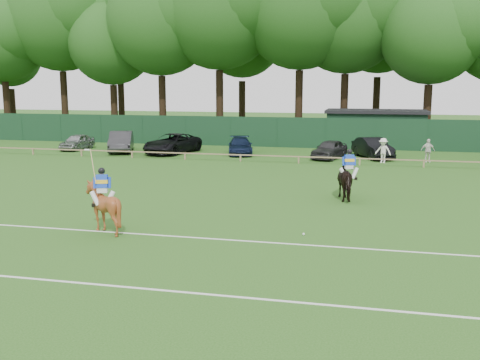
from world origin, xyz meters
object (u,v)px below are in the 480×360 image
(hatch_grey, at_px, (329,149))
(estate_black, at_px, (373,148))
(sedan_silver, at_px, (77,142))
(suv_black, at_px, (172,144))
(horse_dark, at_px, (349,180))
(sedan_navy, at_px, (240,146))
(horse_chestnut, at_px, (103,207))
(utility_shed, at_px, (376,128))
(spectator_mid, at_px, (428,150))
(sedan_grey, at_px, (121,142))
(spectator_left, at_px, (383,151))
(polo_ball, at_px, (304,234))

(hatch_grey, bearing_deg, estate_black, 37.94)
(sedan_silver, bearing_deg, suv_black, -1.76)
(horse_dark, distance_m, suv_black, 19.89)
(sedan_silver, xyz_separation_m, sedan_navy, (13.44, 0.21, -0.00))
(hatch_grey, xyz_separation_m, estate_black, (2.99, 1.12, 0.05))
(horse_chestnut, height_order, sedan_navy, horse_chestnut)
(suv_black, height_order, utility_shed, utility_shed)
(spectator_mid, bearing_deg, sedan_grey, 170.51)
(horse_chestnut, height_order, suv_black, horse_chestnut)
(sedan_silver, distance_m, sedan_navy, 13.44)
(hatch_grey, distance_m, spectator_left, 3.89)
(suv_black, xyz_separation_m, polo_ball, (12.57, -20.95, -0.70))
(spectator_mid, bearing_deg, utility_shed, 101.75)
(horse_dark, distance_m, horse_chestnut, 11.48)
(sedan_grey, xyz_separation_m, hatch_grey, (16.09, -0.25, -0.13))
(suv_black, bearing_deg, horse_chestnut, -62.81)
(horse_chestnut, xyz_separation_m, sedan_navy, (-0.27, 22.78, -0.29))
(hatch_grey, bearing_deg, sedan_silver, -164.79)
(horse_dark, xyz_separation_m, sedan_navy, (-8.66, 14.94, -0.28))
(horse_chestnut, height_order, hatch_grey, horse_chestnut)
(horse_chestnut, relative_size, suv_black, 0.34)
(utility_shed, bearing_deg, spectator_left, -87.39)
(horse_dark, xyz_separation_m, suv_black, (-13.83, 14.30, -0.16))
(horse_chestnut, distance_m, spectator_mid, 25.22)
(spectator_mid, bearing_deg, hatch_grey, 169.78)
(horse_dark, bearing_deg, horse_chestnut, 27.24)
(horse_chestnut, height_order, sedan_silver, horse_chestnut)
(sedan_silver, xyz_separation_m, estate_black, (23.16, 0.34, 0.09))
(sedan_navy, xyz_separation_m, spectator_mid, (13.35, -1.22, 0.17))
(horse_dark, height_order, sedan_silver, horse_dark)
(spectator_mid, bearing_deg, suv_black, 169.94)
(sedan_grey, distance_m, sedan_navy, 9.38)
(horse_chestnut, xyz_separation_m, estate_black, (9.45, 22.90, -0.20))
(sedan_silver, relative_size, spectator_mid, 2.32)
(sedan_navy, relative_size, utility_shed, 0.51)
(polo_ball, bearing_deg, sedan_grey, 128.77)
(polo_ball, bearing_deg, estate_black, 83.90)
(horse_chestnut, relative_size, polo_ball, 20.43)
(sedan_silver, height_order, hatch_grey, hatch_grey)
(suv_black, height_order, estate_black, suv_black)
(horse_chestnut, relative_size, utility_shed, 0.22)
(horse_dark, relative_size, spectator_left, 1.29)
(sedan_grey, distance_m, suv_black, 4.18)
(horse_dark, height_order, spectator_mid, horse_dark)
(suv_black, relative_size, spectator_left, 3.21)
(horse_dark, height_order, hatch_grey, horse_dark)
(horse_dark, xyz_separation_m, estate_black, (1.07, 15.07, -0.19))
(sedan_grey, bearing_deg, suv_black, -19.68)
(suv_black, bearing_deg, polo_ball, -45.66)
(sedan_silver, relative_size, polo_ball, 41.06)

